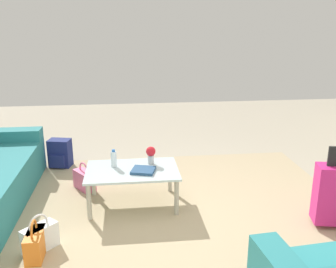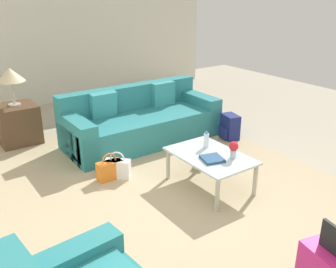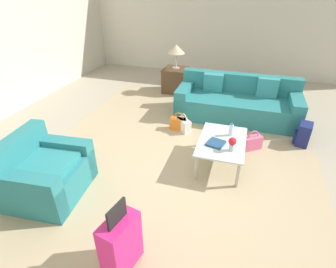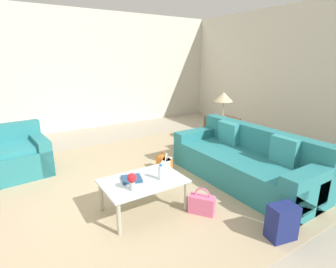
% 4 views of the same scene
% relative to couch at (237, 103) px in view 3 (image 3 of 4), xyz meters
% --- Properties ---
extents(ground_plane, '(12.00, 12.00, 0.00)m').
position_rel_couch_xyz_m(ground_plane, '(-2.20, 0.60, -0.29)').
color(ground_plane, '#A89E89').
extents(wall_right, '(0.12, 8.00, 3.10)m').
position_rel_couch_xyz_m(wall_right, '(2.86, 0.60, 1.26)').
color(wall_right, beige).
rests_on(wall_right, ground).
extents(area_rug, '(5.20, 4.40, 0.01)m').
position_rel_couch_xyz_m(area_rug, '(-1.60, 0.80, -0.29)').
color(area_rug, tan).
rests_on(area_rug, ground).
extents(couch, '(0.99, 2.41, 0.84)m').
position_rel_couch_xyz_m(couch, '(0.00, 0.00, 0.00)').
color(couch, teal).
rests_on(couch, ground).
extents(armchair, '(1.07, 0.97, 0.82)m').
position_rel_couch_xyz_m(armchair, '(-3.10, 2.27, 0.00)').
color(armchair, teal).
rests_on(armchair, ground).
extents(coffee_table, '(1.02, 0.68, 0.43)m').
position_rel_couch_xyz_m(coffee_table, '(-1.80, 0.10, 0.08)').
color(coffee_table, silver).
rests_on(coffee_table, ground).
extents(water_bottle, '(0.06, 0.06, 0.20)m').
position_rel_couch_xyz_m(water_bottle, '(-1.60, 0.00, 0.23)').
color(water_bottle, silver).
rests_on(water_bottle, coffee_table).
extents(coffee_table_book, '(0.30, 0.29, 0.03)m').
position_rel_couch_xyz_m(coffee_table_book, '(-1.92, 0.18, 0.15)').
color(coffee_table_book, navy).
rests_on(coffee_table_book, coffee_table).
extents(flower_vase, '(0.11, 0.11, 0.21)m').
position_rel_couch_xyz_m(flower_vase, '(-2.02, -0.05, 0.26)').
color(flower_vase, '#B2B7BC').
rests_on(flower_vase, coffee_table).
extents(side_table, '(0.59, 0.59, 0.60)m').
position_rel_couch_xyz_m(side_table, '(1.00, 1.60, 0.01)').
color(side_table, '#513823').
rests_on(side_table, ground).
extents(table_lamp, '(0.42, 0.42, 0.57)m').
position_rel_couch_xyz_m(table_lamp, '(1.00, 1.60, 0.77)').
color(table_lamp, '#ADA899').
rests_on(table_lamp, side_table).
extents(suitcase_magenta, '(0.44, 0.30, 0.85)m').
position_rel_couch_xyz_m(suitcase_magenta, '(-3.80, 0.80, 0.07)').
color(suitcase_magenta, '#D12375').
rests_on(suitcase_magenta, ground).
extents(handbag_white, '(0.32, 0.33, 0.36)m').
position_rel_couch_xyz_m(handbag_white, '(-0.94, 0.90, -0.16)').
color(handbag_white, white).
rests_on(handbag_white, ground).
extents(handbag_pink, '(0.30, 0.34, 0.36)m').
position_rel_couch_xyz_m(handbag_pink, '(-1.21, -0.36, -0.16)').
color(handbag_pink, pink).
rests_on(handbag_pink, ground).
extents(handbag_orange, '(0.14, 0.32, 0.36)m').
position_rel_couch_xyz_m(handbag_orange, '(-0.92, 1.00, -0.16)').
color(handbag_orange, orange).
rests_on(handbag_orange, ground).
extents(backpack_navy, '(0.34, 0.30, 0.40)m').
position_rel_couch_xyz_m(backpack_navy, '(-0.79, -1.19, -0.10)').
color(backpack_navy, navy).
rests_on(backpack_navy, ground).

